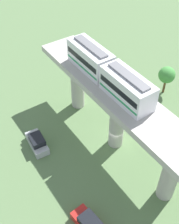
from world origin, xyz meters
The scene contains 6 objects.
ground_plane centered at (0.00, 0.00, 0.00)m, with size 120.00×120.00×0.00m, color #5B7A4C.
viaduct centered at (0.00, 0.00, 6.38)m, with size 5.20×28.00×8.59m.
train centered at (0.00, -2.38, 10.12)m, with size 2.64×13.55×3.24m.
parked_car_silver centered at (8.75, -5.28, 0.74)m, with size 2.18×4.35×1.76m.
parked_car_red centered at (9.27, 7.58, 0.74)m, with size 2.22×4.36×1.76m.
tree_mid_lot centered at (-12.77, -4.06, 3.29)m, with size 2.55×2.55×4.61m.
Camera 1 is at (16.89, 18.79, 29.84)m, focal length 46.79 mm.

